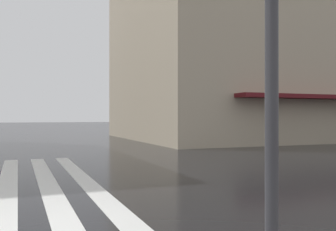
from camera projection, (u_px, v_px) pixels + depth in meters
name	position (u px, v px, depth m)	size (l,w,h in m)	color
ground_plane	(40.00, 230.00, 6.04)	(220.00, 220.00, 0.00)	black
haussmann_block_corner	(266.00, 22.00, 32.52)	(17.73, 23.43, 20.15)	tan
traffic_signal_post	(264.00, 4.00, 3.47)	(0.44, 0.30, 3.74)	#333338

